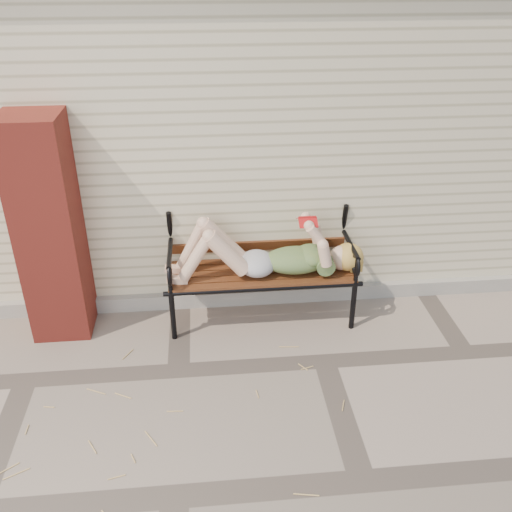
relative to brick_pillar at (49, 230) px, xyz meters
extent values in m
plane|color=gray|center=(2.30, -0.75, -1.00)|extent=(80.00, 80.00, 0.00)
cube|color=beige|center=(2.30, 2.25, 0.50)|extent=(8.00, 4.00, 3.00)
cube|color=#A39F93|center=(2.30, 0.22, -0.93)|extent=(8.00, 0.10, 0.15)
cube|color=maroon|center=(0.00, 0.00, 0.00)|extent=(0.50, 0.50, 2.00)
cylinder|color=black|center=(1.01, -0.29, -0.75)|extent=(0.05, 0.05, 0.50)
cylinder|color=black|center=(1.01, 0.21, -0.75)|extent=(0.05, 0.05, 0.50)
cylinder|color=black|center=(2.64, -0.29, -0.75)|extent=(0.05, 0.05, 0.50)
cylinder|color=black|center=(2.64, 0.21, -0.75)|extent=(0.05, 0.05, 0.50)
cube|color=brown|center=(1.82, -0.04, -0.50)|extent=(1.68, 0.54, 0.03)
cylinder|color=black|center=(1.82, -0.29, -0.52)|extent=(1.77, 0.04, 0.04)
cylinder|color=black|center=(1.82, 0.21, -0.52)|extent=(1.77, 0.04, 0.04)
torus|color=black|center=(1.82, 0.33, 0.05)|extent=(0.31, 0.04, 0.31)
ellipsoid|color=#0A4249|center=(2.13, -0.07, -0.37)|extent=(0.60, 0.34, 0.23)
ellipsoid|color=#0A4249|center=(2.27, -0.07, -0.33)|extent=(0.29, 0.33, 0.18)
ellipsoid|color=#AEAEB3|center=(1.78, -0.07, -0.39)|extent=(0.33, 0.38, 0.21)
sphere|color=beige|center=(2.57, -0.07, -0.37)|extent=(0.24, 0.24, 0.24)
ellipsoid|color=tan|center=(2.62, -0.07, -0.36)|extent=(0.28, 0.28, 0.25)
cube|color=#AA1315|center=(2.22, -0.07, 0.05)|extent=(0.16, 0.02, 0.02)
cube|color=white|center=(2.22, -0.12, 0.02)|extent=(0.16, 0.10, 0.06)
cube|color=white|center=(2.22, -0.03, 0.02)|extent=(0.16, 0.10, 0.06)
cube|color=#AA1315|center=(2.22, -0.12, 0.03)|extent=(0.17, 0.10, 0.06)
cube|color=#AA1315|center=(2.22, -0.02, 0.03)|extent=(0.17, 0.10, 0.06)
cylinder|color=tan|center=(1.91, -0.63, -0.99)|extent=(0.12, 0.05, 0.01)
cylinder|color=tan|center=(0.76, -1.90, -0.99)|extent=(0.05, 0.16, 0.01)
cylinder|color=tan|center=(0.79, -0.82, -0.99)|extent=(0.16, 0.05, 0.01)
cylinder|color=tan|center=(-0.02, -1.44, -0.99)|extent=(0.15, 0.10, 0.01)
cylinder|color=tan|center=(1.44, -1.89, -0.99)|extent=(0.05, 0.09, 0.01)
cylinder|color=tan|center=(0.25, -1.47, -0.99)|extent=(0.05, 0.11, 0.01)
cylinder|color=tan|center=(-0.28, -0.73, -0.99)|extent=(0.11, 0.07, 0.01)
cylinder|color=tan|center=(1.78, -1.15, -0.99)|extent=(0.15, 0.02, 0.01)
cylinder|color=tan|center=(0.91, -1.62, -0.99)|extent=(0.06, 0.11, 0.01)
cylinder|color=tan|center=(0.41, -1.97, -0.99)|extent=(0.01, 0.17, 0.01)
cylinder|color=tan|center=(1.32, -1.44, -0.99)|extent=(0.02, 0.15, 0.01)
cylinder|color=tan|center=(1.71, -0.61, -0.99)|extent=(0.15, 0.02, 0.01)
cylinder|color=tan|center=(0.18, -0.86, -0.99)|extent=(0.16, 0.07, 0.01)
cylinder|color=tan|center=(1.58, -1.12, -0.99)|extent=(0.04, 0.09, 0.01)
cylinder|color=tan|center=(2.23, -1.73, -0.99)|extent=(0.11, 0.07, 0.01)
cylinder|color=tan|center=(0.94, -1.76, -0.99)|extent=(0.09, 0.15, 0.01)
cylinder|color=tan|center=(1.10, -0.83, -0.99)|extent=(0.01, 0.09, 0.01)
cylinder|color=tan|center=(1.28, -1.24, -0.99)|extent=(0.06, 0.09, 0.01)
cylinder|color=tan|center=(0.43, -0.93, -0.99)|extent=(0.05, 0.16, 0.01)
cylinder|color=tan|center=(1.38, -1.57, -0.99)|extent=(0.18, 0.05, 0.01)
camera|label=1|loc=(1.34, -4.53, 2.16)|focal=40.00mm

